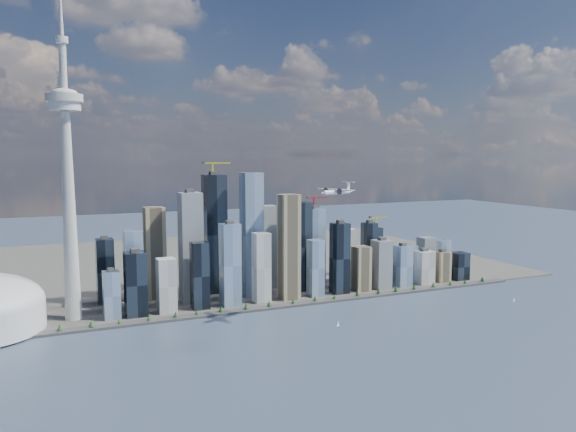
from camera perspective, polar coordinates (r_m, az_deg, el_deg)
name	(u,v)px	position (r m, az deg, el deg)	size (l,w,h in m)	color
ground	(327,357)	(770.87, 4.00, -14.09)	(4000.00, 4000.00, 0.00)	#304055
seawall	(260,309)	(987.54, -2.85, -9.37)	(1100.00, 22.00, 4.00)	#383838
land	(195,263)	(1406.49, -9.42, -4.75)	(1400.00, 900.00, 3.00)	#4C4C47
shoreline_trees	(260,305)	(985.73, -2.85, -8.99)	(960.53, 7.20, 8.80)	#3F2D1E
skyscraper_cluster	(273,255)	(1070.60, -1.54, -3.94)	(736.00, 142.00, 252.97)	black
needle_tower	(68,175)	(950.41, -21.48, 3.89)	(56.00, 56.00, 550.50)	#ADADA8
airplane	(337,191)	(869.00, 5.00, 2.51)	(72.98, 65.48, 18.66)	silver
sailboat_west	(338,324)	(901.56, 5.11, -10.86)	(6.38, 3.90, 9.11)	white
sailboat_east	(514,300)	(1120.82, 21.99, -7.89)	(6.09, 2.11, 8.42)	white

